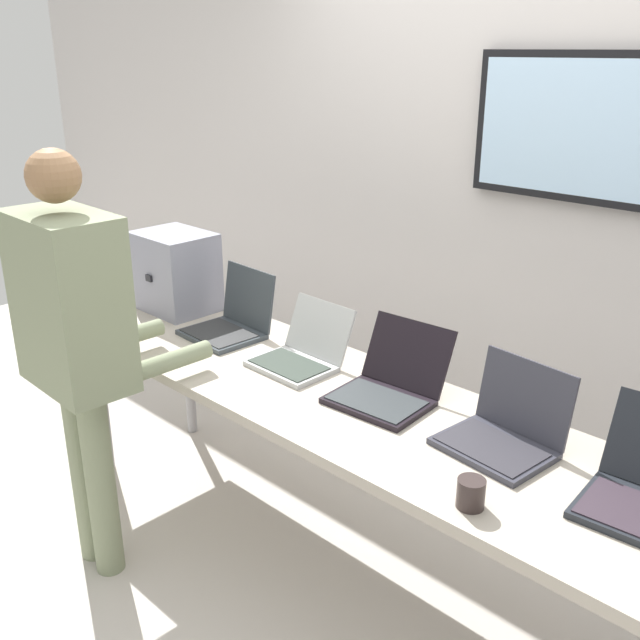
{
  "coord_description": "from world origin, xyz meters",
  "views": [
    {
      "loc": [
        1.61,
        -1.72,
        1.93
      ],
      "look_at": [
        -0.09,
        0.03,
        1.01
      ],
      "focal_mm": 40.41,
      "sensor_mm": 36.0,
      "label": 1
    }
  ],
  "objects_px": {
    "person": "(76,332)",
    "laptop_station_0": "(232,320)",
    "coffee_mug": "(471,493)",
    "laptop_station_2": "(390,383)",
    "equipment_box": "(176,271)",
    "workbench": "(332,404)",
    "laptop_station_3": "(505,429)",
    "laptop_station_1": "(302,352)"
  },
  "relations": [
    {
      "from": "laptop_station_2",
      "to": "person",
      "type": "bearing_deg",
      "value": -139.55
    },
    {
      "from": "laptop_station_2",
      "to": "laptop_station_3",
      "type": "relative_size",
      "value": 1.07
    },
    {
      "from": "laptop_station_1",
      "to": "person",
      "type": "xyz_separation_m",
      "value": [
        -0.42,
        -0.71,
        0.17
      ]
    },
    {
      "from": "laptop_station_0",
      "to": "coffee_mug",
      "type": "xyz_separation_m",
      "value": [
        1.45,
        -0.36,
        -0.02
      ]
    },
    {
      "from": "laptop_station_1",
      "to": "laptop_station_2",
      "type": "bearing_deg",
      "value": 1.71
    },
    {
      "from": "workbench",
      "to": "equipment_box",
      "type": "distance_m",
      "value": 1.16
    },
    {
      "from": "laptop_station_2",
      "to": "person",
      "type": "height_order",
      "value": "person"
    },
    {
      "from": "equipment_box",
      "to": "laptop_station_0",
      "type": "bearing_deg",
      "value": -3.13
    },
    {
      "from": "equipment_box",
      "to": "workbench",
      "type": "bearing_deg",
      "value": -6.56
    },
    {
      "from": "workbench",
      "to": "coffee_mug",
      "type": "xyz_separation_m",
      "value": [
        0.75,
        -0.25,
        0.1
      ]
    },
    {
      "from": "person",
      "to": "coffee_mug",
      "type": "relative_size",
      "value": 19.36
    },
    {
      "from": "person",
      "to": "coffee_mug",
      "type": "distance_m",
      "value": 1.48
    },
    {
      "from": "workbench",
      "to": "laptop_station_0",
      "type": "relative_size",
      "value": 8.08
    },
    {
      "from": "coffee_mug",
      "to": "laptop_station_2",
      "type": "bearing_deg",
      "value": 148.17
    },
    {
      "from": "equipment_box",
      "to": "laptop_station_3",
      "type": "height_order",
      "value": "equipment_box"
    },
    {
      "from": "laptop_station_2",
      "to": "person",
      "type": "relative_size",
      "value": 0.23
    },
    {
      "from": "laptop_station_0",
      "to": "coffee_mug",
      "type": "height_order",
      "value": "laptop_station_0"
    },
    {
      "from": "laptop_station_2",
      "to": "person",
      "type": "distance_m",
      "value": 1.13
    },
    {
      "from": "equipment_box",
      "to": "person",
      "type": "relative_size",
      "value": 0.23
    },
    {
      "from": "workbench",
      "to": "laptop_station_3",
      "type": "height_order",
      "value": "laptop_station_3"
    },
    {
      "from": "laptop_station_2",
      "to": "coffee_mug",
      "type": "bearing_deg",
      "value": -31.83
    },
    {
      "from": "equipment_box",
      "to": "coffee_mug",
      "type": "relative_size",
      "value": 4.4
    },
    {
      "from": "equipment_box",
      "to": "laptop_station_0",
      "type": "height_order",
      "value": "equipment_box"
    },
    {
      "from": "workbench",
      "to": "person",
      "type": "distance_m",
      "value": 0.95
    },
    {
      "from": "laptop_station_2",
      "to": "coffee_mug",
      "type": "xyz_separation_m",
      "value": [
        0.57,
        -0.35,
        -0.02
      ]
    },
    {
      "from": "workbench",
      "to": "coffee_mug",
      "type": "height_order",
      "value": "coffee_mug"
    },
    {
      "from": "laptop_station_1",
      "to": "laptop_station_3",
      "type": "bearing_deg",
      "value": 0.46
    },
    {
      "from": "laptop_station_0",
      "to": "laptop_station_2",
      "type": "xyz_separation_m",
      "value": [
        0.88,
        -0.0,
        -0.01
      ]
    },
    {
      "from": "workbench",
      "to": "laptop_station_2",
      "type": "bearing_deg",
      "value": 29.24
    },
    {
      "from": "person",
      "to": "coffee_mug",
      "type": "bearing_deg",
      "value": 14.67
    },
    {
      "from": "equipment_box",
      "to": "laptop_station_2",
      "type": "height_order",
      "value": "equipment_box"
    },
    {
      "from": "person",
      "to": "coffee_mug",
      "type": "xyz_separation_m",
      "value": [
        1.42,
        0.37,
        -0.18
      ]
    },
    {
      "from": "workbench",
      "to": "coffee_mug",
      "type": "bearing_deg",
      "value": -18.41
    },
    {
      "from": "laptop_station_2",
      "to": "laptop_station_3",
      "type": "distance_m",
      "value": 0.47
    },
    {
      "from": "equipment_box",
      "to": "laptop_station_2",
      "type": "distance_m",
      "value": 1.32
    },
    {
      "from": "person",
      "to": "laptop_station_0",
      "type": "bearing_deg",
      "value": 92.67
    },
    {
      "from": "workbench",
      "to": "laptop_station_1",
      "type": "height_order",
      "value": "laptop_station_1"
    },
    {
      "from": "laptop_station_0",
      "to": "coffee_mug",
      "type": "distance_m",
      "value": 1.49
    },
    {
      "from": "laptop_station_3",
      "to": "person",
      "type": "relative_size",
      "value": 0.22
    },
    {
      "from": "equipment_box",
      "to": "person",
      "type": "xyz_separation_m",
      "value": [
        0.47,
        -0.75,
        0.04
      ]
    },
    {
      "from": "laptop_station_3",
      "to": "coffee_mug",
      "type": "relative_size",
      "value": 4.24
    },
    {
      "from": "workbench",
      "to": "person",
      "type": "bearing_deg",
      "value": -136.98
    }
  ]
}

